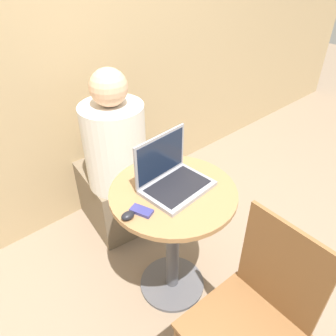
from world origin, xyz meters
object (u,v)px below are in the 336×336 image
(laptop, at_px, (172,177))
(person_seated, at_px, (114,170))
(cell_phone, at_px, (142,211))
(chair_empty, at_px, (254,318))

(laptop, xyz_separation_m, person_seated, (0.04, 0.60, -0.30))
(laptop, xyz_separation_m, cell_phone, (-0.22, -0.05, -0.05))
(cell_phone, xyz_separation_m, chair_empty, (0.13, -0.56, -0.28))
(laptop, relative_size, cell_phone, 3.05)
(cell_phone, xyz_separation_m, person_seated, (0.26, 0.65, -0.26))
(laptop, relative_size, chair_empty, 0.38)
(cell_phone, relative_size, chair_empty, 0.12)
(cell_phone, distance_m, chair_empty, 0.63)
(cell_phone, bearing_deg, chair_empty, -77.03)
(laptop, bearing_deg, chair_empty, -98.97)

